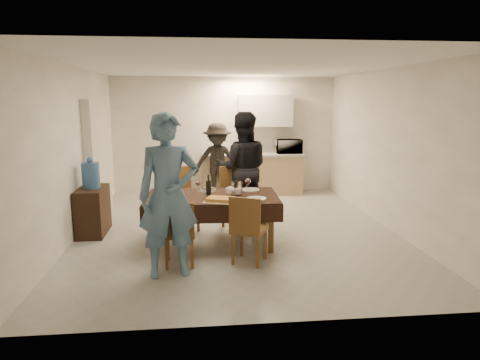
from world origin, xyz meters
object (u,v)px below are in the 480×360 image
object	(u,v)px
wine_bottle	(208,185)
water_pitcher	(237,188)
console	(93,211)
person_kitchen	(218,162)
microwave	(289,146)
person_near	(169,196)
dining_table	(212,198)
water_jug	(91,175)
person_far	(242,169)
savoury_tart	(221,200)

from	to	relation	value
wine_bottle	water_pitcher	world-z (taller)	wine_bottle
console	wine_bottle	world-z (taller)	wine_bottle
water_pitcher	person_kitchen	bearing A→B (deg)	92.42
water_pitcher	microwave	xyz separation A→B (m)	(1.50, 3.41, 0.22)
console	person_near	xyz separation A→B (m)	(1.30, -1.75, 0.61)
dining_table	microwave	bearing A→B (deg)	63.20
water_jug	person_near	bearing A→B (deg)	-53.36
wine_bottle	person_far	distance (m)	1.17
savoury_tart	person_near	xyz separation A→B (m)	(-0.65, -0.67, 0.22)
console	person_near	size ratio (longest dim) A/B	0.41
person_near	water_pitcher	bearing A→B (deg)	36.99
microwave	person_far	xyz separation A→B (m)	(-1.30, -2.31, -0.11)
savoury_tart	dining_table	bearing A→B (deg)	104.74
water_pitcher	savoury_tart	bearing A→B (deg)	-127.15
console	wine_bottle	distance (m)	1.99
savoury_tart	person_far	world-z (taller)	person_far
person_near	person_kitchen	world-z (taller)	person_near
console	water_jug	distance (m)	0.57
microwave	wine_bottle	bearing A→B (deg)	60.18
savoury_tart	person_near	size ratio (longest dim) A/B	0.21
console	microwave	size ratio (longest dim) A/B	1.43
water_pitcher	wine_bottle	bearing A→B (deg)	165.96
water_pitcher	person_near	size ratio (longest dim) A/B	0.11
water_pitcher	person_kitchen	size ratio (longest dim) A/B	0.13
dining_table	wine_bottle	world-z (taller)	wine_bottle
water_jug	savoury_tart	distance (m)	2.24
person_near	microwave	bearing A→B (deg)	50.45
water_pitcher	microwave	bearing A→B (deg)	66.31
savoury_tart	person_far	xyz separation A→B (m)	(0.45, 1.43, 0.19)
water_jug	person_kitchen	xyz separation A→B (m)	(2.08, 2.20, -0.13)
console	savoury_tart	distance (m)	2.27
dining_table	person_near	size ratio (longest dim) A/B	0.98
savoury_tart	person_far	distance (m)	1.51
wine_bottle	savoury_tart	xyz separation A→B (m)	(0.15, -0.43, -0.12)
person_far	person_kitchen	bearing A→B (deg)	-75.24
dining_table	person_kitchen	size ratio (longest dim) A/B	1.19
water_pitcher	person_near	xyz separation A→B (m)	(-0.90, -1.00, 0.14)
dining_table	wine_bottle	distance (m)	0.19
dining_table	water_pitcher	size ratio (longest dim) A/B	8.82
dining_table	console	world-z (taller)	console
wine_bottle	person_kitchen	world-z (taller)	person_kitchen
water_pitcher	savoury_tart	xyz separation A→B (m)	(-0.25, -0.33, -0.08)
wine_bottle	water_pitcher	distance (m)	0.41
dining_table	water_jug	xyz separation A→B (m)	(-1.85, 0.70, 0.24)
dining_table	water_pitcher	bearing A→B (deg)	-6.13
person_near	console	bearing A→B (deg)	115.62
water_jug	savoury_tart	world-z (taller)	water_jug
person_near	person_far	size ratio (longest dim) A/B	1.03
water_pitcher	console	bearing A→B (deg)	161.11
console	person_kitchen	size ratio (longest dim) A/B	0.49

